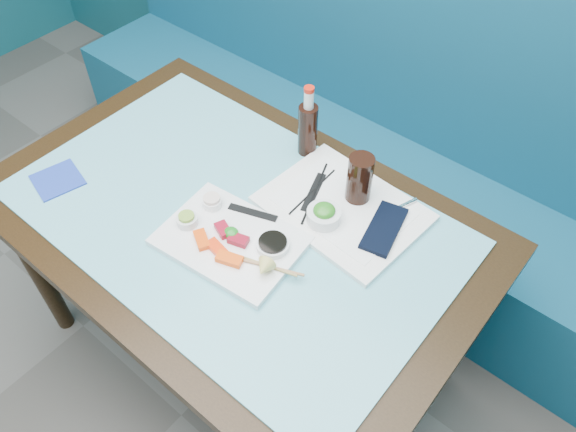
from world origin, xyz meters
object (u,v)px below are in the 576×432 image
Objects in this scene: booth_bench at (382,159)px; cola_bottle_body at (308,130)px; dining_table at (234,236)px; serving_tray at (343,208)px; cola_glass at (360,179)px; sashimi_plate at (231,241)px; blue_napkin at (57,180)px; seaweed_bowl at (324,216)px.

cola_bottle_body is at bearing -90.42° from booth_bench.
cola_bottle_body reaches higher than dining_table.
cola_glass is (0.01, 0.05, 0.08)m from serving_tray.
booth_bench is at bearing 88.35° from sashimi_plate.
cola_glass is 0.88m from blue_napkin.
dining_table is 9.57× the size of cola_glass.
blue_napkin is (-0.55, -0.15, -0.01)m from sashimi_plate.
sashimi_plate is at bearing -85.84° from booth_bench.
cola_glass is 0.25m from cola_bottle_body.
blue_napkin is at bearing -145.73° from cola_glass.
seaweed_bowl is 0.14m from cola_glass.
sashimi_plate is at bearing -48.31° from dining_table.
seaweed_bowl reaches higher than dining_table.
serving_tray is at bearing -100.30° from cola_glass.
seaweed_bowl reaches higher than blue_napkin.
blue_napkin is (-0.72, -0.49, -0.09)m from cola_glass.
booth_bench reaches higher than cola_bottle_body.
blue_napkin is at bearing -170.29° from sashimi_plate.
seaweed_bowl is 0.79m from blue_napkin.
sashimi_plate is (0.07, -0.07, 0.10)m from dining_table.
cola_bottle_body is (-0.23, 0.13, 0.08)m from serving_tray.
serving_tray is at bearing 82.41° from seaweed_bowl.
serving_tray is 0.84m from blue_napkin.
blue_napkin is (-0.70, -0.36, -0.03)m from seaweed_bowl.
dining_table is at bearing 125.87° from sashimi_plate.
seaweed_bowl reaches higher than serving_tray.
seaweed_bowl is at bearing -43.16° from cola_bottle_body.
blue_napkin is (-0.48, -0.57, -0.08)m from cola_bottle_body.
seaweed_bowl is at bearing 31.91° from dining_table.
cola_glass is at bearing 84.45° from serving_tray.
sashimi_plate is at bearing -125.56° from seaweed_bowl.
sashimi_plate is 2.50× the size of cola_glass.
blue_napkin reaches higher than dining_table.
serving_tray reaches higher than blue_napkin.
cola_glass is at bearing 57.62° from sashimi_plate.
cola_bottle_body is (-0.00, -0.50, 0.47)m from booth_bench.
cola_bottle_body is at bearing 155.04° from serving_tray.
booth_bench reaches higher than serving_tray.
booth_bench is 23.12× the size of blue_napkin.
sashimi_plate is at bearing 15.53° from blue_napkin.
booth_bench is 0.89m from dining_table.
seaweed_bowl is at bearing -98.75° from cola_glass.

